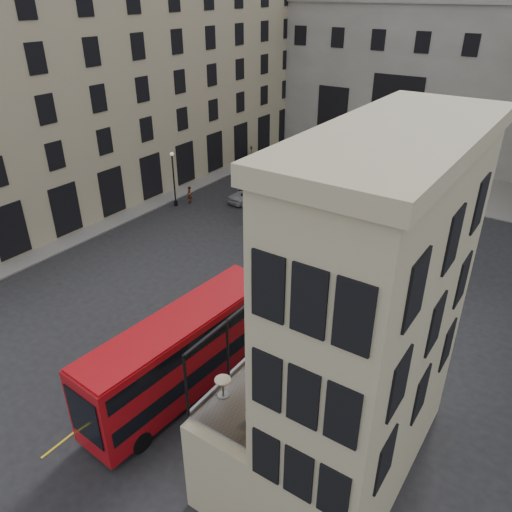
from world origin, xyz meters
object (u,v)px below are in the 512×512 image
Objects in this scene: cafe_chair_a at (254,415)px; pedestrian_c at (355,180)px; cyclist at (312,255)px; cafe_table_near at (223,385)px; bicycle at (251,235)px; cafe_chair_d at (338,324)px; street_lamp_b at (352,160)px; cafe_table_mid at (280,331)px; pedestrian_e at (189,195)px; car_a at (249,193)px; pedestrian_d at (443,210)px; car_c at (261,190)px; traffic_light_near at (285,250)px; pedestrian_a at (255,161)px; car_b at (311,200)px; bus_near at (183,350)px; cafe_table_far at (316,308)px; traffic_light_far at (251,159)px; cafe_chair_c at (323,346)px; street_lamp_a at (174,182)px; cafe_chair_b at (301,361)px; bus_far at (285,170)px; pedestrian_b at (315,176)px.

pedestrian_c is at bearing 108.16° from cafe_chair_a.
cafe_table_near reaches higher than cyclist.
cafe_chair_d is at bearing -112.23° from bicycle.
street_lamp_b is 2.72× the size of cyclist.
pedestrian_e is at bearing 139.62° from cafe_table_mid.
pedestrian_d is at bearing 31.52° from car_a.
pedestrian_c reaches higher than car_c.
traffic_light_near is at bearing 146.43° from pedestrian_d.
car_a is at bearing -118.29° from street_lamp_b.
pedestrian_a reaches higher than bicycle.
car_b is 12.10m from pedestrian_d.
bus_near is 14.24× the size of cafe_table_far.
bus_near is 2.49× the size of car_a.
traffic_light_far reaches higher than pedestrian_c.
cafe_chair_c is (1.48, -2.10, -0.27)m from cafe_table_far.
street_lamp_a is at bearing 159.44° from traffic_light_near.
cafe_chair_b reaches higher than car_b.
cafe_table_mid reaches higher than street_lamp_a.
car_b is 25.07m from cafe_table_far.
cafe_table_far is at bearing -32.69° from street_lamp_a.
traffic_light_far is 5.35m from car_c.
street_lamp_a is at bearing -124.85° from car_a.
cafe_chair_d reaches higher than car_b.
cafe_table_mid reaches higher than cafe_table_far.
bicycle is at bearing -55.41° from traffic_light_far.
pedestrian_b is at bearing 67.72° from bus_far.
pedestrian_e is at bearing -81.93° from pedestrian_a.
pedestrian_c is at bearing 38.58° from bus_far.
traffic_light_near is 1.00× the size of traffic_light_far.
bus_far reaches higher than pedestrian_b.
cafe_chair_a reaches higher than traffic_light_far.
cafe_chair_d is (1.79, 2.29, -0.27)m from cafe_table_mid.
street_lamp_a is at bearing 142.43° from cafe_table_mid.
street_lamp_b is 12.53m from car_a.
street_lamp_b is 4.28m from pedestrian_b.
traffic_light_near is 0.38× the size of bus_far.
traffic_light_far is at bearing 128.09° from cafe_chair_b.
car_a is at bearing 127.83° from cafe_table_mid.
traffic_light_near is 16.25m from car_c.
traffic_light_far is 19.73m from cyclist.
bus_near reaches higher than cyclist.
cafe_table_near is (6.42, -15.42, 2.71)m from traffic_light_near.
pedestrian_e is (-15.30, 7.23, -1.57)m from traffic_light_near.
cafe_table_mid is 1.90m from cafe_chair_b.
traffic_light_far is at bearing -146.31° from street_lamp_b.
bus_near is 5.70m from cafe_table_mid.
car_b is (-4.95, 12.96, -1.62)m from traffic_light_near.
pedestrian_c is at bearing 115.87° from pedestrian_e.
bus_far is at bearing 153.37° from car_b.
cafe_chair_c is (18.75, -23.21, 4.06)m from car_c.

